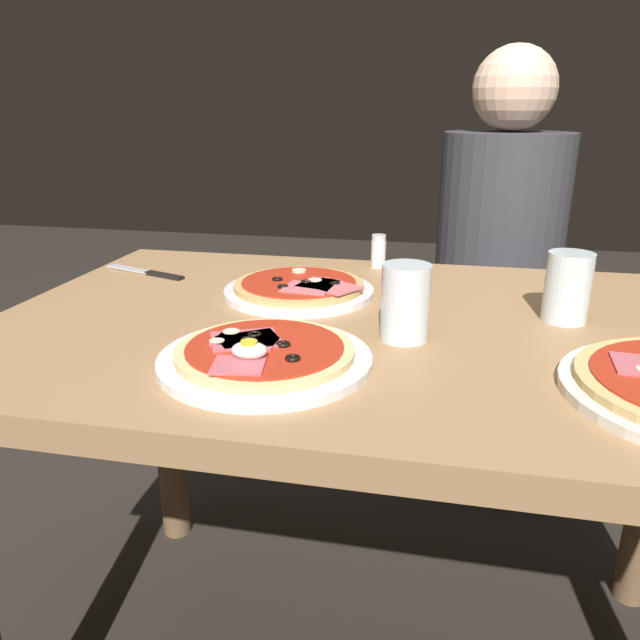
% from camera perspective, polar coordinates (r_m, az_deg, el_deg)
% --- Properties ---
extents(dining_table, '(1.21, 0.77, 0.73)m').
position_cam_1_polar(dining_table, '(0.98, 5.60, -6.59)').
color(dining_table, '#9E754C').
rests_on(dining_table, ground).
extents(pizza_foreground, '(0.27, 0.27, 0.05)m').
position_cam_1_polar(pizza_foreground, '(0.78, -5.27, -3.32)').
color(pizza_foreground, white).
rests_on(pizza_foreground, dining_table).
extents(pizza_across_right, '(0.26, 0.26, 0.03)m').
position_cam_1_polar(pizza_across_right, '(1.06, -1.94, 2.98)').
color(pizza_across_right, white).
rests_on(pizza_across_right, dining_table).
extents(water_glass_near, '(0.07, 0.07, 0.11)m').
position_cam_1_polar(water_glass_near, '(0.85, 8.01, 1.26)').
color(water_glass_near, silver).
rests_on(water_glass_near, dining_table).
extents(water_glass_far, '(0.07, 0.07, 0.11)m').
position_cam_1_polar(water_glass_far, '(0.99, 22.18, 2.45)').
color(water_glass_far, silver).
rests_on(water_glass_far, dining_table).
extents(knife, '(0.19, 0.08, 0.01)m').
position_cam_1_polar(knife, '(1.24, -15.69, 4.30)').
color(knife, silver).
rests_on(knife, dining_table).
extents(salt_shaker, '(0.03, 0.03, 0.07)m').
position_cam_1_polar(salt_shaker, '(1.25, 5.51, 6.44)').
color(salt_shaker, white).
rests_on(salt_shaker, dining_table).
extents(diner_person, '(0.32, 0.32, 1.18)m').
position_cam_1_polar(diner_person, '(1.69, 16.03, 2.17)').
color(diner_person, black).
rests_on(diner_person, ground).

